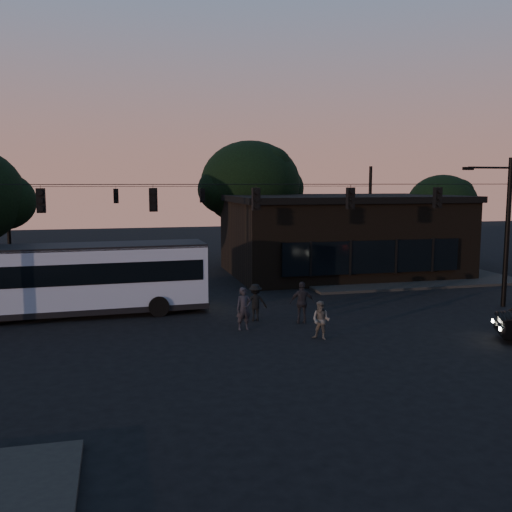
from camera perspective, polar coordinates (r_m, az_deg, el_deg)
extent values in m
plane|color=black|center=(22.41, 2.48, -8.92)|extent=(120.00, 120.00, 0.00)
cube|color=black|center=(39.56, 13.53, -1.86)|extent=(14.00, 10.00, 0.15)
cube|color=black|center=(39.80, 8.47, 1.84)|extent=(15.00, 10.00, 5.00)
cube|color=black|center=(39.63, 8.55, 5.73)|extent=(15.40, 10.40, 0.40)
cube|color=black|center=(35.22, 11.61, -0.09)|extent=(11.50, 0.18, 2.00)
cylinder|color=black|center=(44.02, -0.57, 1.80)|extent=(0.44, 0.44, 4.00)
ellipsoid|color=black|center=(43.81, -0.57, 7.27)|extent=(7.60, 7.60, 6.46)
cylinder|color=black|center=(45.77, 17.97, 1.02)|extent=(0.44, 0.44, 3.00)
ellipsoid|color=black|center=(45.55, 18.12, 4.96)|extent=(5.20, 5.20, 4.42)
cylinder|color=black|center=(31.26, 23.83, 2.10)|extent=(0.24, 0.24, 7.50)
cylinder|color=black|center=(25.37, 0.00, 7.19)|extent=(26.00, 0.03, 0.03)
cube|color=black|center=(24.81, -20.71, 5.21)|extent=(0.34, 0.30, 1.00)
cube|color=black|center=(24.69, -10.24, 5.55)|extent=(0.34, 0.30, 1.00)
cube|color=black|center=(25.38, 0.00, 5.72)|extent=(0.34, 0.30, 1.00)
cube|color=black|center=(26.82, 9.42, 5.71)|extent=(0.34, 0.30, 1.00)
cube|color=black|center=(28.89, 17.69, 5.57)|extent=(0.34, 0.30, 1.00)
cylinder|color=black|center=(41.29, -23.53, 3.25)|extent=(0.24, 0.24, 7.50)
cylinder|color=black|center=(44.96, 11.29, 4.01)|extent=(0.24, 0.24, 7.50)
cylinder|color=black|center=(41.08, -5.40, 6.95)|extent=(26.00, 0.03, 0.03)
cube|color=black|center=(40.64, -13.83, 5.85)|extent=(0.34, 0.30, 1.00)
cube|color=black|center=(41.09, -5.39, 6.05)|extent=(0.34, 0.30, 1.00)
cube|color=black|center=(42.40, 2.70, 6.11)|extent=(0.34, 0.30, 1.00)
cube|color=#949FBD|center=(28.21, -17.25, -1.93)|extent=(11.94, 3.13, 2.80)
cube|color=black|center=(28.17, -17.27, -1.39)|extent=(11.47, 3.15, 0.97)
cube|color=black|center=(28.03, -17.36, 0.90)|extent=(11.94, 3.13, 0.16)
cube|color=black|center=(28.49, -17.14, -4.92)|extent=(12.04, 3.19, 0.27)
cylinder|color=black|center=(27.29, -9.69, -5.00)|extent=(0.98, 0.30, 0.97)
cylinder|color=black|center=(29.91, -10.26, -3.92)|extent=(0.98, 0.30, 0.97)
imported|color=black|center=(24.49, -1.23, -5.28)|extent=(0.71, 0.51, 1.84)
imported|color=#504E49|center=(23.17, 6.51, -6.41)|extent=(0.96, 0.95, 1.57)
imported|color=black|center=(25.67, 4.65, -4.66)|extent=(1.17, 0.64, 1.89)
imported|color=black|center=(26.06, -0.07, -4.66)|extent=(1.11, 0.65, 1.70)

